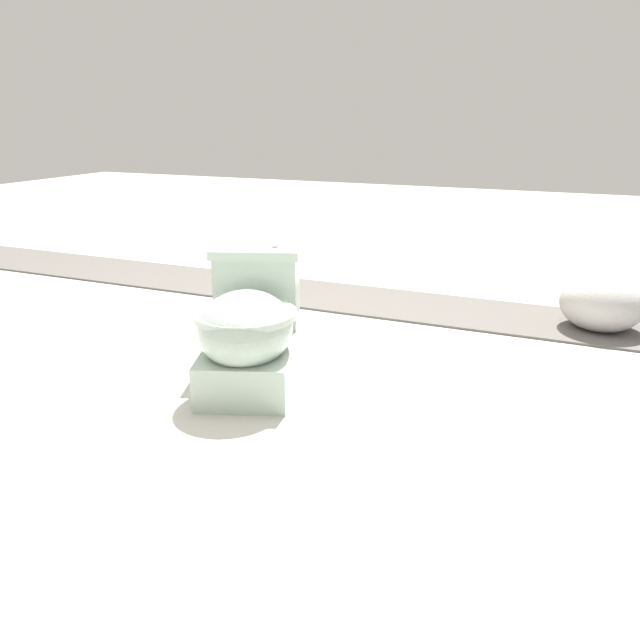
# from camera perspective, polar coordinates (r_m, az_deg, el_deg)

# --- Properties ---
(ground_plane) EXTENTS (14.00, 14.00, 0.00)m
(ground_plane) POSITION_cam_1_polar(r_m,az_deg,el_deg) (2.65, -5.36, -4.57)
(ground_plane) COLOR beige
(gravel_strip) EXTENTS (0.56, 8.00, 0.01)m
(gravel_strip) POSITION_cam_1_polar(r_m,az_deg,el_deg) (3.48, 10.84, 0.99)
(gravel_strip) COLOR #605B56
(gravel_strip) RESTS_ON ground
(toilet) EXTENTS (0.72, 0.56, 0.52)m
(toilet) POSITION_cam_1_polar(r_m,az_deg,el_deg) (2.46, -6.44, -0.91)
(toilet) COLOR #B2C6B7
(toilet) RESTS_ON ground
(boulder_near) EXTENTS (0.45, 0.47, 0.28)m
(boulder_near) POSITION_cam_1_polar(r_m,az_deg,el_deg) (3.37, 24.37, 1.39)
(boulder_near) COLOR #B7B2AD
(boulder_near) RESTS_ON ground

